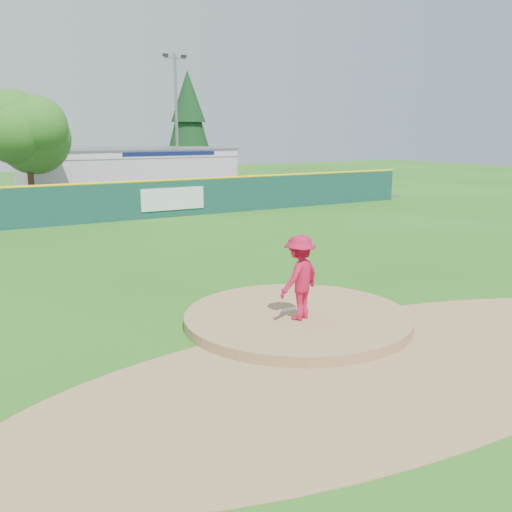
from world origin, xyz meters
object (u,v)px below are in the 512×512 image
van (67,205)px  conifer_tree (188,120)px  light_pole_right (176,118)px  pitcher (300,277)px  pool_building_grp (126,170)px  deciduous_tree (27,132)px

van → conifer_tree: size_ratio=0.49×
van → light_pole_right: light_pole_right is taller
pitcher → conifer_tree: size_ratio=0.21×
pitcher → light_pole_right: bearing=-129.0°
pool_building_grp → conifer_tree: (7.00, 4.01, 3.88)m
pitcher → light_pole_right: size_ratio=0.20×
van → light_pole_right: (9.94, 8.27, 4.88)m
pool_building_grp → deciduous_tree: size_ratio=2.07×
van → light_pole_right: size_ratio=0.46×
deciduous_tree → conifer_tree: size_ratio=0.77×
pitcher → light_pole_right: light_pole_right is taller
pitcher → light_pole_right: 31.04m
pitcher → deciduous_tree: size_ratio=0.27×
light_pole_right → pool_building_grp: bearing=135.1°
pitcher → light_pole_right: (9.18, 29.33, 4.29)m
van → light_pole_right: bearing=-52.4°
conifer_tree → light_pole_right: 8.06m
pool_building_grp → conifer_tree: 8.95m
van → pool_building_grp: pool_building_grp is taller
pool_building_grp → deciduous_tree: deciduous_tree is taller
deciduous_tree → light_pole_right: (11.00, 4.00, 0.99)m
deciduous_tree → light_pole_right: light_pole_right is taller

